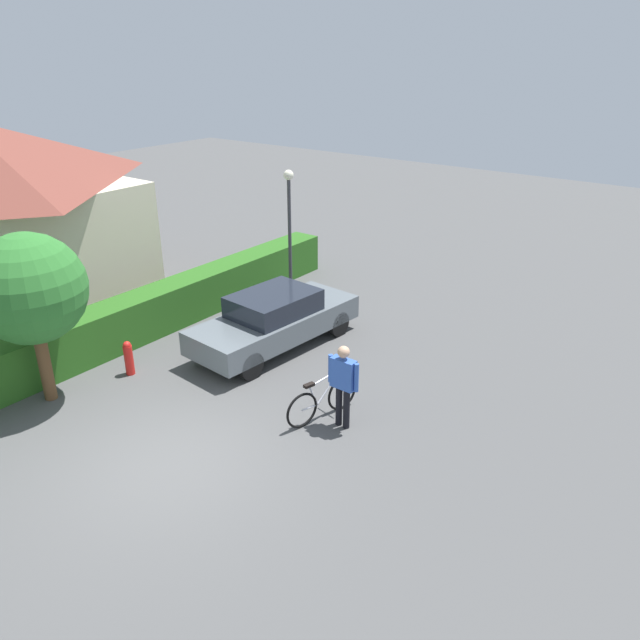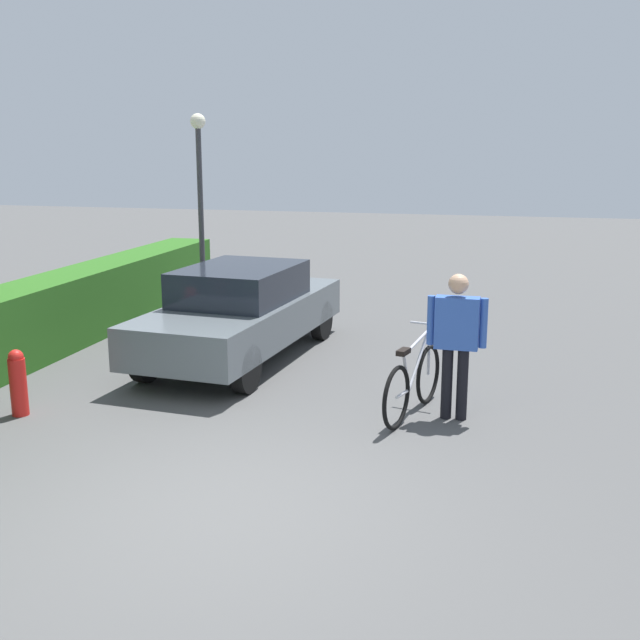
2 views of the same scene
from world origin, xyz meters
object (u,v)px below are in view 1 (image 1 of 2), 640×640
object	(u,v)px
parked_car_near	(275,319)
bicycle	(323,400)
fire_hydrant	(129,357)
street_lamp	(289,216)
tree_kerbside	(29,289)
person_rider	(343,380)

from	to	relation	value
parked_car_near	bicycle	bearing A→B (deg)	-123.46
bicycle	fire_hydrant	bearing A→B (deg)	104.25
street_lamp	tree_kerbside	distance (m)	7.48
street_lamp	person_rider	bearing A→B (deg)	-132.36
street_lamp	parked_car_near	bearing A→B (deg)	-147.37
street_lamp	fire_hydrant	bearing A→B (deg)	-179.51
parked_car_near	street_lamp	distance (m)	3.70
tree_kerbside	fire_hydrant	xyz separation A→B (m)	(1.67, -0.47, -2.04)
person_rider	parked_car_near	bearing A→B (deg)	60.54
street_lamp	tree_kerbside	world-z (taller)	street_lamp
person_rider	fire_hydrant	size ratio (longest dim) A/B	2.14
tree_kerbside	fire_hydrant	world-z (taller)	tree_kerbside
parked_car_near	person_rider	bearing A→B (deg)	-119.46
bicycle	street_lamp	bearing A→B (deg)	44.79
bicycle	street_lamp	world-z (taller)	street_lamp
parked_car_near	fire_hydrant	distance (m)	3.50
tree_kerbside	person_rider	bearing A→B (deg)	-62.84
street_lamp	fire_hydrant	size ratio (longest dim) A/B	4.58
bicycle	tree_kerbside	bearing A→B (deg)	119.37
parked_car_near	tree_kerbside	world-z (taller)	tree_kerbside
fire_hydrant	bicycle	bearing A→B (deg)	-75.75
bicycle	fire_hydrant	xyz separation A→B (m)	(-1.16, 4.55, 0.01)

